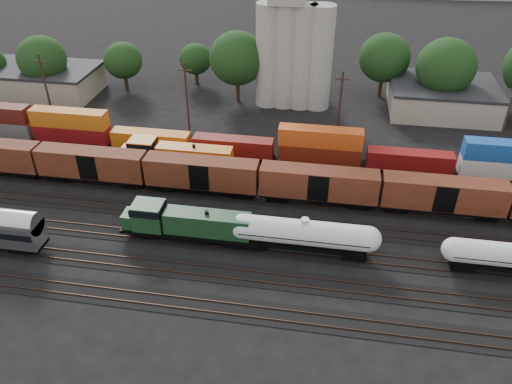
% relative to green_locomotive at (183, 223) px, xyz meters
% --- Properties ---
extents(ground, '(600.00, 600.00, 0.00)m').
position_rel_green_locomotive_xyz_m(ground, '(5.03, 5.00, -2.52)').
color(ground, black).
extents(tracks, '(180.00, 33.20, 0.20)m').
position_rel_green_locomotive_xyz_m(tracks, '(5.03, 5.00, -2.48)').
color(tracks, black).
rests_on(tracks, ground).
extents(green_locomotive, '(16.68, 2.94, 4.42)m').
position_rel_green_locomotive_xyz_m(green_locomotive, '(0.00, 0.00, 0.00)').
color(green_locomotive, black).
rests_on(green_locomotive, ground).
extents(tank_car_a, '(17.06, 3.05, 4.47)m').
position_rel_green_locomotive_xyz_m(tank_car_a, '(14.07, 0.00, 0.13)').
color(tank_car_a, silver).
rests_on(tank_car_a, ground).
extents(orange_locomotive, '(17.93, 2.99, 4.48)m').
position_rel_green_locomotive_xyz_m(orange_locomotive, '(-5.75, 15.00, 0.03)').
color(orange_locomotive, black).
rests_on(orange_locomotive, ground).
extents(boxcar_string, '(153.60, 2.90, 4.20)m').
position_rel_green_locomotive_xyz_m(boxcar_string, '(7.38, 10.00, 0.60)').
color(boxcar_string, black).
rests_on(boxcar_string, ground).
extents(container_wall, '(178.40, 2.60, 5.80)m').
position_rel_green_locomotive_xyz_m(container_wall, '(8.56, 20.00, 0.26)').
color(container_wall, black).
rests_on(container_wall, ground).
extents(grain_silo, '(13.40, 5.00, 29.00)m').
position_rel_green_locomotive_xyz_m(grain_silo, '(8.31, 41.00, 8.73)').
color(grain_silo, '#A29F94').
rests_on(grain_silo, ground).
extents(industrial_sheds, '(119.38, 17.26, 5.10)m').
position_rel_green_locomotive_xyz_m(industrial_sheds, '(11.66, 40.25, 0.04)').
color(industrial_sheds, '#9E937F').
rests_on(industrial_sheds, ground).
extents(tree_band, '(166.40, 20.74, 14.23)m').
position_rel_green_locomotive_xyz_m(tree_band, '(1.96, 43.79, 5.02)').
color(tree_band, black).
rests_on(tree_band, ground).
extents(utility_poles, '(122.20, 0.36, 12.00)m').
position_rel_green_locomotive_xyz_m(utility_poles, '(5.03, 27.00, 3.69)').
color(utility_poles, black).
rests_on(utility_poles, ground).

